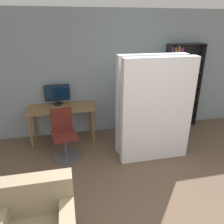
{
  "coord_description": "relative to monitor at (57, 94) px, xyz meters",
  "views": [
    {
      "loc": [
        -1.27,
        -1.45,
        2.39
      ],
      "look_at": [
        -0.57,
        1.79,
        1.05
      ],
      "focal_mm": 35.0,
      "sensor_mm": 36.0,
      "label": 1
    }
  ],
  "objects": [
    {
      "name": "wall_back",
      "position": [
        1.46,
        0.15,
        0.34
      ],
      "size": [
        8.0,
        0.06,
        2.7
      ],
      "color": "gray",
      "rests_on": "ground"
    },
    {
      "name": "bookshelf",
      "position": [
        2.79,
        0.02,
        -0.01
      ],
      "size": [
        0.86,
        0.26,
        1.99
      ],
      "color": "black",
      "rests_on": "ground"
    },
    {
      "name": "mattress_near",
      "position": [
        1.74,
        -1.26,
        -0.06
      ],
      "size": [
        1.29,
        0.21,
        1.91
      ],
      "color": "silver",
      "rests_on": "ground"
    },
    {
      "name": "monitor",
      "position": [
        0.0,
        0.0,
        0.0
      ],
      "size": [
        0.53,
        0.2,
        0.43
      ],
      "color": "black",
      "rests_on": "desk"
    },
    {
      "name": "mattress_far",
      "position": [
        1.74,
        -0.92,
        -0.06
      ],
      "size": [
        1.29,
        0.21,
        1.91
      ],
      "color": "silver",
      "rests_on": "ground"
    },
    {
      "name": "office_chair",
      "position": [
        0.09,
        -0.85,
        -0.62
      ],
      "size": [
        0.52,
        0.52,
        0.95
      ],
      "color": "#4C4C51",
      "rests_on": "ground"
    },
    {
      "name": "desk",
      "position": [
        0.07,
        -0.2,
        -0.33
      ],
      "size": [
        1.38,
        0.64,
        0.77
      ],
      "color": "brown",
      "rests_on": "ground"
    }
  ]
}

